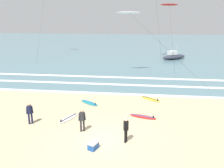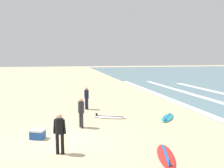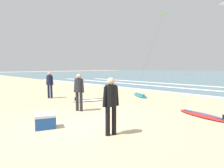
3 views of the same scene
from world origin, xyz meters
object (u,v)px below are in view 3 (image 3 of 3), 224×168
object	(u,v)px
surfer_left_near	(79,89)
surfboard_right_spare	(203,115)
surfboard_left_pile	(140,95)
surfer_foreground_main	(111,101)
surfboard_near_water	(90,100)
cooler_box	(45,121)
kite_lime_far_left	(164,14)
surfer_background_far	(50,82)

from	to	relation	value
surfer_left_near	surfboard_right_spare	xyz separation A→B (m)	(4.09, 2.84, -0.91)
surfboard_left_pile	surfboard_right_spare	size ratio (longest dim) A/B	0.94
surfer_foreground_main	surfboard_near_water	world-z (taller)	surfer_foreground_main
surfer_left_near	cooler_box	bearing A→B (deg)	-60.53
surfboard_near_water	surfer_left_near	bearing A→B (deg)	-49.38
surfboard_left_pile	kite_lime_far_left	bearing A→B (deg)	117.66
surfer_foreground_main	cooler_box	size ratio (longest dim) A/B	2.17
surfboard_left_pile	cooler_box	size ratio (longest dim) A/B	2.78
surfboard_right_spare	surfboard_near_water	xyz separation A→B (m)	(-5.67, -1.01, 0.00)
surfer_left_near	surfboard_left_pile	size ratio (longest dim) A/B	0.78
surfboard_near_water	cooler_box	world-z (taller)	cooler_box
surfer_foreground_main	cooler_box	bearing A→B (deg)	-150.53
surfer_foreground_main	surfer_background_far	bearing A→B (deg)	166.41
surfer_background_far	surfboard_left_pile	world-z (taller)	surfer_background_far
surfboard_near_water	surfer_background_far	bearing A→B (deg)	-154.47
surfboard_near_water	kite_lime_far_left	size ratio (longest dim) A/B	0.15
surfer_background_far	surfer_left_near	bearing A→B (deg)	-9.45
surfboard_near_water	surfboard_left_pile	bearing A→B (deg)	75.86
surfer_left_near	kite_lime_far_left	xyz separation A→B (m)	(-15.60, 33.69, 12.70)
surfboard_left_pile	kite_lime_far_left	xyz separation A→B (m)	(-14.89, 28.40, 13.61)
surfboard_right_spare	kite_lime_far_left	world-z (taller)	kite_lime_far_left
surfboard_near_water	cooler_box	size ratio (longest dim) A/B	2.94
surfer_foreground_main	kite_lime_far_left	xyz separation A→B (m)	(-18.60, 34.72, 12.70)
surfer_background_far	surfboard_near_water	world-z (taller)	surfer_background_far
surfer_foreground_main	surfboard_near_water	distance (m)	5.48
surfboard_left_pile	surfer_left_near	bearing A→B (deg)	-82.39
kite_lime_far_left	cooler_box	distance (m)	41.72
surfer_left_near	cooler_box	world-z (taller)	surfer_left_near
surfer_background_far	kite_lime_far_left	bearing A→B (deg)	109.31
surfer_background_far	cooler_box	distance (m)	5.91
kite_lime_far_left	surfer_left_near	bearing A→B (deg)	-65.16
surfer_left_near	surfboard_near_water	bearing A→B (deg)	130.62
surfboard_right_spare	surfboard_near_water	size ratio (longest dim) A/B	1.01
surfer_left_near	surfer_background_far	world-z (taller)	same
surfboard_right_spare	surfer_foreground_main	bearing A→B (deg)	-105.67
surfer_foreground_main	surfboard_left_pile	distance (m)	7.38
surfer_background_far	cooler_box	size ratio (longest dim) A/B	2.17
surfboard_right_spare	cooler_box	xyz separation A→B (m)	(-2.92, -4.91, 0.18)
surfer_background_far	cooler_box	xyz separation A→B (m)	(5.19, -2.74, -0.74)
surfer_left_near	surfboard_left_pile	bearing A→B (deg)	97.61
surfer_background_far	cooler_box	bearing A→B (deg)	-27.80
surfboard_near_water	cooler_box	bearing A→B (deg)	-54.90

